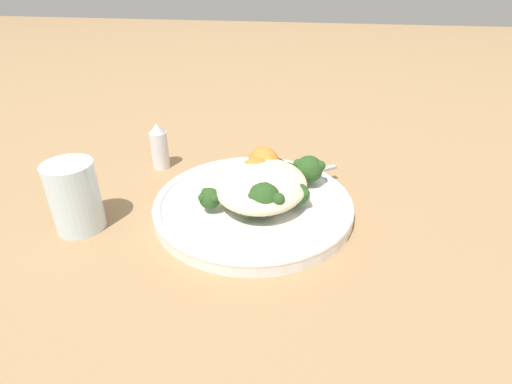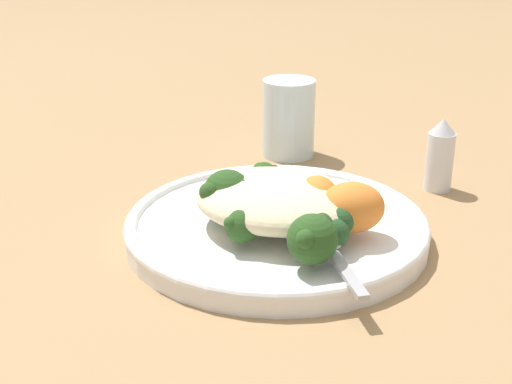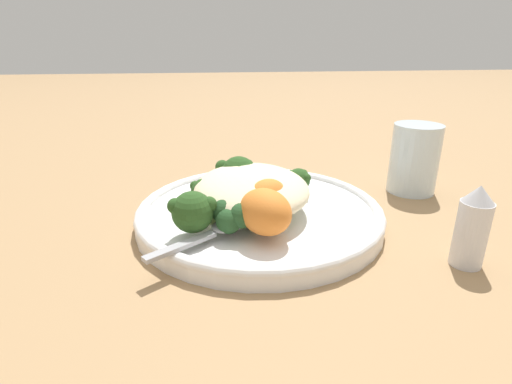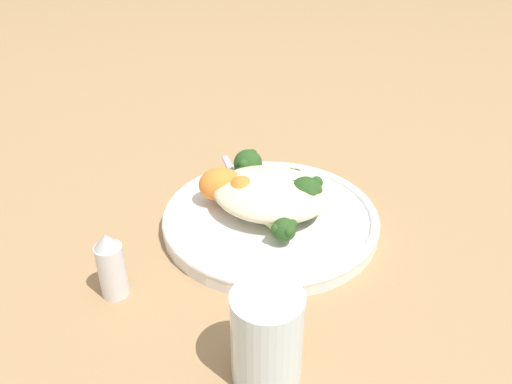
{
  "view_description": "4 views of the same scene",
  "coord_description": "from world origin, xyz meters",
  "views": [
    {
      "loc": [
        0.44,
        0.06,
        0.3
      ],
      "look_at": [
        0.0,
        -0.01,
        0.04
      ],
      "focal_mm": 28.0,
      "sensor_mm": 36.0,
      "label": 1
    },
    {
      "loc": [
        -0.23,
        0.51,
        0.28
      ],
      "look_at": [
        0.01,
        -0.01,
        0.04
      ],
      "focal_mm": 50.0,
      "sensor_mm": 36.0,
      "label": 2
    },
    {
      "loc": [
        -0.41,
        0.03,
        0.19
      ],
      "look_at": [
        -0.01,
        -0.02,
        0.04
      ],
      "focal_mm": 28.0,
      "sensor_mm": 36.0,
      "label": 3
    },
    {
      "loc": [
        0.16,
        -0.51,
        0.37
      ],
      "look_at": [
        -0.02,
        -0.04,
        0.06
      ],
      "focal_mm": 35.0,
      "sensor_mm": 36.0,
      "label": 4
    }
  ],
  "objects": [
    {
      "name": "kale_tuft",
      "position": [
        -0.07,
        0.01,
        0.04
      ],
      "size": [
        0.04,
        0.04,
        0.03
      ],
      "color": "#234723",
      "rests_on": "plate"
    },
    {
      "name": "broccoli_stalk_2",
      "position": [
        0.02,
        -0.0,
        0.04
      ],
      "size": [
        0.11,
        0.09,
        0.04
      ],
      "rotation": [
        0.0,
        0.0,
        0.61
      ],
      "color": "#9EBC66",
      "rests_on": "plate"
    },
    {
      "name": "water_glass",
      "position": [
        0.06,
        -0.23,
        0.05
      ],
      "size": [
        0.06,
        0.06,
        0.09
      ],
      "primitive_type": "cylinder",
      "color": "silver",
      "rests_on": "ground_plane"
    },
    {
      "name": "broccoli_stalk_3",
      "position": [
        -0.01,
        0.02,
        0.03
      ],
      "size": [
        0.05,
        0.11,
        0.03
      ],
      "rotation": [
        0.0,
        0.0,
        1.3
      ],
      "color": "#9EBC66",
      "rests_on": "plate"
    },
    {
      "name": "salt_shaker",
      "position": [
        -0.12,
        -0.19,
        0.04
      ],
      "size": [
        0.03,
        0.03,
        0.08
      ],
      "color": "silver",
      "rests_on": "ground_plane"
    },
    {
      "name": "broccoli_stalk_0",
      "position": [
        0.01,
        -0.06,
        0.03
      ],
      "size": [
        0.07,
        0.06,
        0.03
      ],
      "rotation": [
        0.0,
        0.0,
        -0.64
      ],
      "color": "#9EBC66",
      "rests_on": "plate"
    },
    {
      "name": "ground_plane",
      "position": [
        0.0,
        0.0,
        0.0
      ],
      "size": [
        4.0,
        4.0,
        0.0
      ],
      "primitive_type": "plane",
      "color": "#9E7A51"
    },
    {
      "name": "quinoa_mound",
      "position": [
        -0.02,
        -0.01,
        0.04
      ],
      "size": [
        0.14,
        0.12,
        0.04
      ],
      "primitive_type": "ellipsoid",
      "color": "beige",
      "rests_on": "plate"
    },
    {
      "name": "spoon",
      "position": [
        -0.08,
        0.03,
        0.03
      ],
      "size": [
        0.08,
        0.1,
        0.01
      ],
      "rotation": [
        0.0,
        0.0,
        2.2
      ],
      "color": "#A3A3A8",
      "rests_on": "plate"
    },
    {
      "name": "sweet_potato_chunk_0",
      "position": [
        -0.08,
        -0.02,
        0.04
      ],
      "size": [
        0.07,
        0.07,
        0.04
      ],
      "primitive_type": "ellipsoid",
      "rotation": [
        0.0,
        0.0,
        3.65
      ],
      "color": "orange",
      "rests_on": "plate"
    },
    {
      "name": "plate",
      "position": [
        -0.01,
        -0.02,
        0.01
      ],
      "size": [
        0.27,
        0.27,
        0.02
      ],
      "color": "white",
      "rests_on": "ground_plane"
    },
    {
      "name": "sweet_potato_chunk_1",
      "position": [
        -0.05,
        -0.02,
        0.04
      ],
      "size": [
        0.06,
        0.06,
        0.04
      ],
      "primitive_type": "ellipsoid",
      "rotation": [
        0.0,
        0.0,
        2.2
      ],
      "color": "orange",
      "rests_on": "plate"
    },
    {
      "name": "broccoli_stalk_4",
      "position": [
        -0.06,
        0.03,
        0.04
      ],
      "size": [
        0.08,
        0.12,
        0.04
      ],
      "rotation": [
        0.0,
        0.0,
        2.04
      ],
      "color": "#9EBC66",
      "rests_on": "plate"
    },
    {
      "name": "broccoli_stalk_1",
      "position": [
        0.02,
        -0.02,
        0.04
      ],
      "size": [
        0.09,
        0.04,
        0.03
      ],
      "rotation": [
        0.0,
        0.0,
        0.24
      ],
      "color": "#9EBC66",
      "rests_on": "plate"
    }
  ]
}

